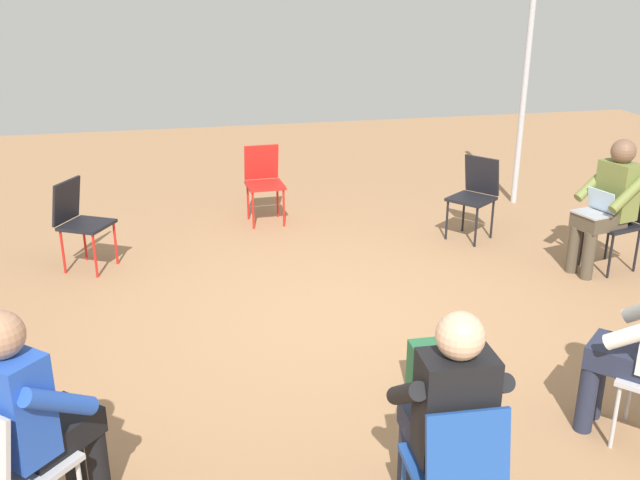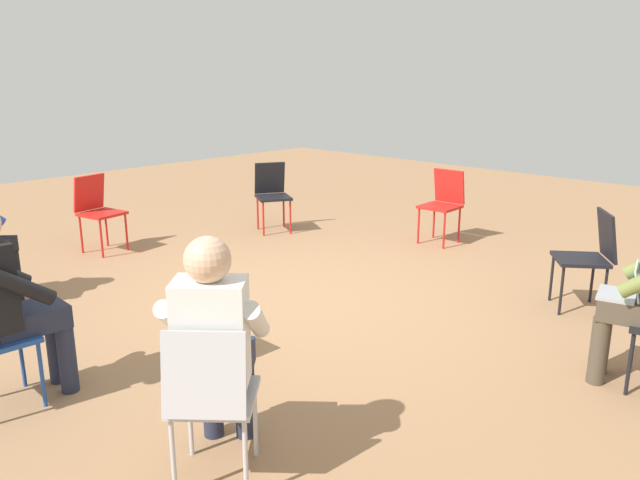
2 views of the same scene
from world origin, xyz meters
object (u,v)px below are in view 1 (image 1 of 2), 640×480
chair_southwest (8,464)px  person_in_black (447,409)px  chair_south (456,467)px  chair_northeast (475,192)px  person_with_laptop (609,200)px  person_in_blue (31,410)px  backpack_near_laptop_user (431,372)px  chair_east (619,217)px  chair_northwest (79,218)px  chair_north (264,178)px

chair_southwest → person_in_black: (2.02, -0.29, 0.20)m
chair_south → chair_southwest: (-2.01, 0.46, 0.00)m
chair_northeast → person_in_black: bearing=117.4°
person_with_laptop → person_in_black: 3.90m
chair_southwest → person_in_blue: 0.26m
chair_northeast → person_in_blue: (-3.81, -3.50, 0.20)m
backpack_near_laptop_user → chair_east: bearing=34.3°
chair_south → chair_southwest: size_ratio=1.00×
chair_east → person_in_black: size_ratio=0.69×
chair_southwest → chair_east: (4.88, 2.56, 0.00)m
chair_northwest → backpack_near_laptop_user: (2.42, -2.74, -0.34)m
chair_northwest → backpack_near_laptop_user: 3.68m
chair_north → chair_northwest: same height
chair_northeast → person_in_black: (-1.90, -3.92, 0.20)m
chair_southwest → chair_east: same height
person_in_blue → person_with_laptop: bearing=69.5°
chair_northwest → person_in_black: bearing=56.6°
chair_northwest → chair_northeast: (3.93, 0.00, 0.00)m
chair_south → backpack_near_laptop_user: size_ratio=2.36×
chair_northwest → chair_southwest: 3.62m
chair_east → chair_north: bearing=41.3°
person_with_laptop → chair_northeast: bearing=21.2°
chair_northwest → person_in_blue: person_in_blue is taller
chair_east → person_with_laptop: 0.26m
chair_northwest → person_with_laptop: size_ratio=0.69×
chair_southwest → chair_northwest: bearing=132.2°
chair_southwest → person_with_laptop: 5.35m
chair_east → chair_south: bearing=122.0°
person_with_laptop → backpack_near_laptop_user: person_with_laptop is taller
chair_south → person_with_laptop: 4.03m
chair_north → chair_northeast: bearing=151.8°
chair_north → person_in_blue: size_ratio=0.69×
chair_south → chair_southwest: same height
chair_north → person_in_black: person_in_black is taller
chair_northwest → person_with_laptop: bearing=106.1°
chair_north → chair_northwest: size_ratio=1.00×
chair_north → person_in_blue: 4.83m
chair_south → chair_northwest: (-2.02, 4.08, 0.00)m
chair_south → person_in_black: (0.01, 0.17, 0.20)m
chair_northwest → backpack_near_laptop_user: bearing=70.7°
person_with_laptop → backpack_near_laptop_user: bearing=111.1°
chair_northwest → person_in_blue: bearing=31.2°
chair_southwest → backpack_near_laptop_user: size_ratio=2.36×
person_with_laptop → backpack_near_laptop_user: (-2.30, -1.64, -0.53)m
person_in_black → backpack_near_laptop_user: size_ratio=3.44×
chair_southwest → person_with_laptop: size_ratio=0.69×
chair_northeast → chair_south: bearing=118.2°
chair_south → person_with_laptop: (2.70, 2.98, 0.20)m
chair_north → chair_northeast: 2.29m
chair_northwest → chair_east: size_ratio=1.00×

